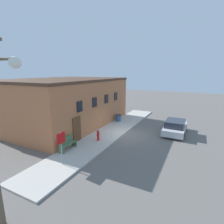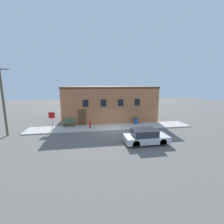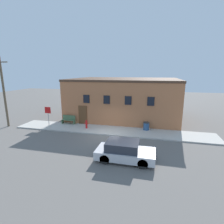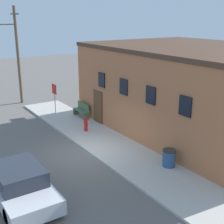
{
  "view_description": "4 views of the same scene",
  "coord_description": "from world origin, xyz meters",
  "views": [
    {
      "loc": [
        -14.59,
        -6.03,
        5.8
      ],
      "look_at": [
        0.1,
        1.41,
        2.0
      ],
      "focal_mm": 28.0,
      "sensor_mm": 36.0,
      "label": 1
    },
    {
      "loc": [
        -2.82,
        -16.72,
        5.39
      ],
      "look_at": [
        0.1,
        1.41,
        2.0
      ],
      "focal_mm": 24.0,
      "sensor_mm": 36.0,
      "label": 2
    },
    {
      "loc": [
        4.07,
        -15.11,
        5.95
      ],
      "look_at": [
        0.1,
        1.41,
        2.0
      ],
      "focal_mm": 28.0,
      "sensor_mm": 36.0,
      "label": 3
    },
    {
      "loc": [
        12.95,
        -7.05,
        6.76
      ],
      "look_at": [
        0.1,
        1.41,
        2.0
      ],
      "focal_mm": 50.0,
      "sensor_mm": 36.0,
      "label": 4
    }
  ],
  "objects": [
    {
      "name": "ground_plane",
      "position": [
        0.0,
        0.0,
        0.0
      ],
      "size": [
        80.0,
        80.0,
        0.0
      ],
      "primitive_type": "plane",
      "color": "#66605B"
    },
    {
      "name": "sidewalk",
      "position": [
        0.0,
        1.41,
        0.06
      ],
      "size": [
        20.32,
        2.82,
        0.11
      ],
      "color": "#BCB7AD",
      "rests_on": "ground"
    },
    {
      "name": "brick_building",
      "position": [
        0.34,
        7.52,
        2.54
      ],
      "size": [
        13.35,
        9.53,
        5.07
      ],
      "color": "#B26B42",
      "rests_on": "ground"
    },
    {
      "name": "fire_hydrant",
      "position": [
        -2.65,
        1.34,
        0.56
      ],
      "size": [
        0.44,
        0.21,
        0.89
      ],
      "color": "red",
      "rests_on": "sidewalk"
    },
    {
      "name": "stop_sign",
      "position": [
        -7.06,
        1.28,
        1.58
      ],
      "size": [
        0.7,
        0.06,
        2.09
      ],
      "color": "gray",
      "rests_on": "sidewalk"
    },
    {
      "name": "bench",
      "position": [
        -5.26,
        2.46,
        0.57
      ],
      "size": [
        1.54,
        0.44,
        0.96
      ],
      "color": "#4C6B47",
      "rests_on": "sidewalk"
    },
    {
      "name": "trash_bin",
      "position": [
        3.5,
        2.31,
        0.51
      ],
      "size": [
        0.63,
        0.63,
        0.8
      ],
      "color": "#2D517F",
      "rests_on": "sidewalk"
    },
    {
      "name": "utility_pole",
      "position": [
        -11.49,
        0.12,
        4.1
      ],
      "size": [
        1.8,
        2.14,
        7.49
      ],
      "color": "brown",
      "rests_on": "ground"
    },
    {
      "name": "parked_car",
      "position": [
        2.34,
        -4.21,
        0.65
      ],
      "size": [
        3.98,
        1.89,
        1.35
      ],
      "color": "black",
      "rests_on": "ground"
    }
  ]
}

